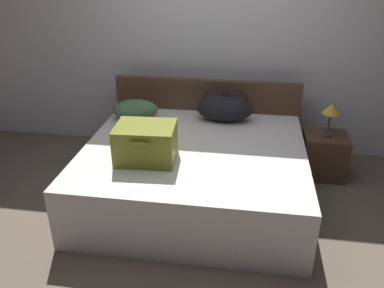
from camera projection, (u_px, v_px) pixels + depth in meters
ground_plane at (188, 223)px, 3.50m from camera, size 12.00×12.00×0.00m
back_wall at (211, 38)px, 4.39m from camera, size 8.00×0.10×2.60m
bed at (194, 174)px, 3.73m from camera, size 2.01×1.82×0.56m
headboard at (206, 118)px, 4.49m from camera, size 2.05×0.08×0.91m
hard_case_large at (146, 142)px, 3.33m from camera, size 0.52×0.43×0.31m
duffel_bag at (224, 108)px, 4.11m from camera, size 0.59×0.30×0.36m
pillow_near_headboard at (135, 110)px, 4.17m from camera, size 0.52×0.40×0.21m
pillow_center_head at (152, 127)px, 3.83m from camera, size 0.45×0.38×0.15m
nightstand at (324, 155)px, 4.16m from camera, size 0.44×0.40×0.46m
table_lamp at (331, 110)px, 3.94m from camera, size 0.18×0.18×0.35m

